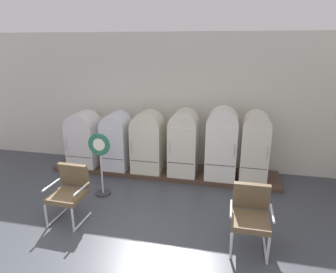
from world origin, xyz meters
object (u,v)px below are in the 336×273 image
object	(u,v)px
refrigerator_4	(222,141)
armchair_left	(70,190)
refrigerator_1	(117,139)
armchair_right	(251,213)
refrigerator_5	(255,145)
refrigerator_0	(84,138)
refrigerator_3	(184,141)
sign_stand	(101,165)
refrigerator_2	(148,140)

from	to	relation	value
refrigerator_4	armchair_left	world-z (taller)	refrigerator_4
refrigerator_1	armchair_right	distance (m)	3.80
refrigerator_5	refrigerator_1	bearing A→B (deg)	179.39
refrigerator_0	refrigerator_1	xyz separation A→B (m)	(0.86, 0.01, 0.02)
refrigerator_3	armchair_right	size ratio (longest dim) A/B	1.51
armchair_right	sign_stand	world-z (taller)	sign_stand
refrigerator_1	refrigerator_4	bearing A→B (deg)	-1.06
refrigerator_1	sign_stand	xyz separation A→B (m)	(0.14, -1.21, -0.17)
refrigerator_1	armchair_right	xyz separation A→B (m)	(3.06, -2.24, -0.26)
armchair_left	sign_stand	size ratio (longest dim) A/B	0.74
refrigerator_0	refrigerator_2	world-z (taller)	refrigerator_2
sign_stand	refrigerator_2	bearing A→B (deg)	61.14
refrigerator_5	refrigerator_4	bearing A→B (deg)	-179.01
refrigerator_2	refrigerator_5	xyz separation A→B (m)	(2.42, -0.01, 0.07)
refrigerator_5	armchair_left	distance (m)	3.89
refrigerator_0	refrigerator_1	size ratio (longest dim) A/B	0.99
refrigerator_5	sign_stand	bearing A→B (deg)	-159.05
refrigerator_2	refrigerator_3	world-z (taller)	refrigerator_3
refrigerator_2	refrigerator_3	bearing A→B (deg)	1.38
refrigerator_5	armchair_left	xyz separation A→B (m)	(-3.24, -2.11, -0.36)
refrigerator_2	refrigerator_4	distance (m)	1.71
sign_stand	refrigerator_5	bearing A→B (deg)	20.95
refrigerator_0	refrigerator_5	xyz separation A→B (m)	(4.07, -0.02, 0.13)
refrigerator_3	refrigerator_4	xyz separation A→B (m)	(0.86, -0.04, 0.06)
refrigerator_1	refrigerator_5	size ratio (longest dim) A/B	0.88
refrigerator_0	armchair_right	xyz separation A→B (m)	(3.92, -2.23, -0.24)
refrigerator_0	armchair_right	distance (m)	4.51
refrigerator_3	armchair_left	size ratio (longest dim) A/B	1.51
armchair_left	refrigerator_1	bearing A→B (deg)	89.12
refrigerator_1	refrigerator_5	bearing A→B (deg)	-0.61
refrigerator_4	armchair_right	world-z (taller)	refrigerator_4
refrigerator_4	sign_stand	distance (m)	2.65
armchair_left	sign_stand	distance (m)	0.96
sign_stand	armchair_left	bearing A→B (deg)	-100.25
refrigerator_1	refrigerator_2	world-z (taller)	refrigerator_2
refrigerator_4	sign_stand	xyz separation A→B (m)	(-2.36, -1.16, -0.31)
refrigerator_2	sign_stand	xyz separation A→B (m)	(-0.65, -1.18, -0.21)
refrigerator_2	refrigerator_3	distance (m)	0.85
armchair_left	refrigerator_0	bearing A→B (deg)	111.13
refrigerator_1	refrigerator_4	xyz separation A→B (m)	(2.50, -0.05, 0.13)
refrigerator_2	refrigerator_5	distance (m)	2.42
refrigerator_2	sign_stand	bearing A→B (deg)	-118.86
refrigerator_0	refrigerator_2	distance (m)	1.65
refrigerator_4	armchair_right	xyz separation A→B (m)	(0.56, -2.20, -0.39)
armchair_right	refrigerator_4	bearing A→B (deg)	104.26
armchair_left	sign_stand	world-z (taller)	sign_stand
refrigerator_5	armchair_left	size ratio (longest dim) A/B	1.55
refrigerator_3	sign_stand	size ratio (longest dim) A/B	1.13
refrigerator_0	sign_stand	distance (m)	1.56
armchair_left	refrigerator_2	bearing A→B (deg)	68.81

